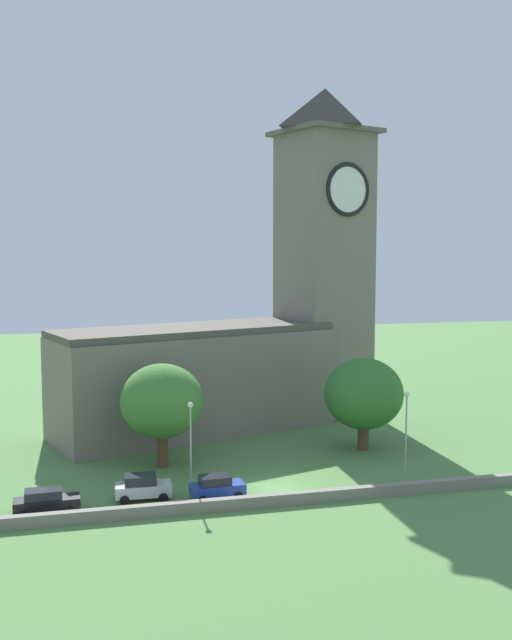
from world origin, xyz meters
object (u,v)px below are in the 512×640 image
streetlamp_central (406,419)px  tree_riverside_east (364,394)px  car_black (46,501)px  car_blue (217,487)px  church (257,317)px  car_silver (143,487)px  streetlamp_west_mid (191,432)px  tree_riverside_west (162,401)px

streetlamp_central → tree_riverside_east: size_ratio=0.81×
car_black → tree_riverside_east: size_ratio=0.54×
car_black → car_blue: size_ratio=1.12×
tree_riverside_east → church: bearing=118.6°
car_silver → tree_riverside_east: 23.63m
streetlamp_central → tree_riverside_east: 7.86m
car_black → car_blue: 12.43m
streetlamp_west_mid → tree_riverside_east: tree_riverside_east is taller
car_blue → streetlamp_west_mid: bearing=126.4°
car_black → streetlamp_west_mid: 11.69m
car_black → tree_riverside_west: 14.05m
church → streetlamp_central: size_ratio=5.27×
car_blue → streetlamp_west_mid: streetlamp_west_mid is taller
car_black → car_silver: (6.95, 1.18, 0.08)m
church → streetlamp_west_mid: 24.22m
car_silver → tree_riverside_west: (2.48, 8.03, 4.78)m
church → car_blue: church is taller
streetlamp_central → car_black: bearing=-175.5°
car_silver → tree_riverside_west: bearing=72.9°
church → streetlamp_west_mid: bearing=-117.1°
streetlamp_central → church: bearing=110.2°
car_blue → streetlamp_west_mid: 4.68m
church → tree_riverside_west: size_ratio=4.09×
car_black → car_silver: bearing=9.7°
streetlamp_central → tree_riverside_east: bearing=94.3°
church → car_silver: church is taller
car_silver → tree_riverside_west: tree_riverside_west is taller
tree_riverside_east → tree_riverside_west: bearing=-177.4°
streetlamp_west_mid → tree_riverside_east: bearing=23.9°
church → car_silver: 28.17m
streetlamp_west_mid → tree_riverside_west: size_ratio=0.78×
streetlamp_west_mid → tree_riverside_west: tree_riverside_west is taller
church → car_silver: (-14.44, -21.78, -10.52)m
car_black → tree_riverside_east: tree_riverside_east is taller
streetlamp_west_mid → streetlamp_central: bearing=0.0°
tree_riverside_west → car_black: bearing=-135.7°
car_blue → car_black: bearing=-179.7°
car_black → church: bearing=47.0°
church → tree_riverside_west: bearing=-131.0°
car_black → streetlamp_west_mid: bearing=11.8°
tree_riverside_east → car_silver: bearing=-157.5°
church → streetlamp_central: (7.61, -20.70, -6.82)m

